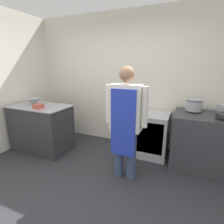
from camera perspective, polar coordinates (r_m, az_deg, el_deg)
The scene contains 11 objects.
ground_plane at distance 2.51m, azimuth -11.72°, elevation -26.83°, with size 14.00×14.00×0.00m, color #2D2D33.
wall_back at distance 3.68m, azimuth 5.21°, elevation 10.07°, with size 8.00×0.05×2.70m.
wall_left at distance 4.11m, azimuth -29.44°, elevation 8.73°, with size 0.05×8.00×2.70m.
prep_counter at distance 3.77m, azimuth -21.93°, elevation -4.81°, with size 1.17×0.67×0.91m.
stove at distance 3.28m, azimuth 28.24°, elevation -8.53°, with size 1.04×0.77×0.92m.
fridge_unit at distance 3.41m, azimuth 12.27°, elevation -7.01°, with size 0.66×0.63×0.81m.
person_cook at distance 2.48m, azimuth 4.48°, elevation -2.11°, with size 0.62×0.24×1.66m.
mixing_bowl at distance 3.76m, azimuth -24.15°, elevation 3.11°, with size 0.28×0.28×0.13m.
plastic_tub at distance 3.40m, azimuth -22.86°, elevation 1.72°, with size 0.15×0.15×0.08m.
stock_pot at distance 3.23m, azimuth 25.21°, elevation 2.23°, with size 0.26×0.26×0.21m.
sauce_pot at distance 3.28m, azimuth 32.81°, elevation 0.79°, with size 0.20×0.20×0.14m.
Camera 1 is at (1.14, -1.50, 1.67)m, focal length 28.00 mm.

